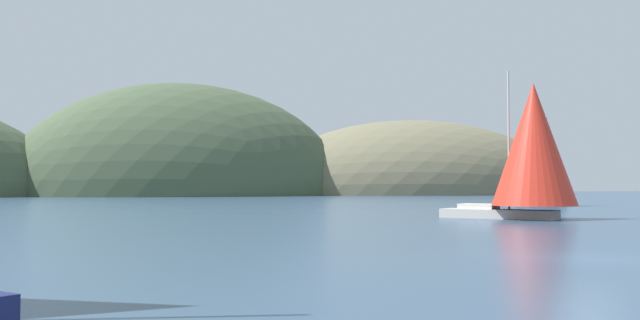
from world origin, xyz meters
TOP-DOWN VIEW (x-y plane):
  - ground_plane at (0.00, 0.00)m, footprint 360.00×360.00m
  - headland_right at (60.00, 135.00)m, footprint 76.32×44.00m
  - headland_center at (5.00, 135.00)m, footprint 71.70×44.00m
  - sailboat_navy_sail at (31.77, 47.08)m, footprint 9.62×7.96m
  - sailboat_scarlet_sail at (13.46, 22.30)m, footprint 8.66×9.73m

SIDE VIEW (x-z plane):
  - ground_plane at x=0.00m, z-range 0.00..0.00m
  - headland_right at x=60.00m, z-range -17.36..17.36m
  - headland_center at x=5.00m, z-range -23.69..23.69m
  - sailboat_scarlet_sail at x=13.46m, z-range -0.21..9.89m
  - sailboat_navy_sail at x=31.77m, z-range 0.01..9.95m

